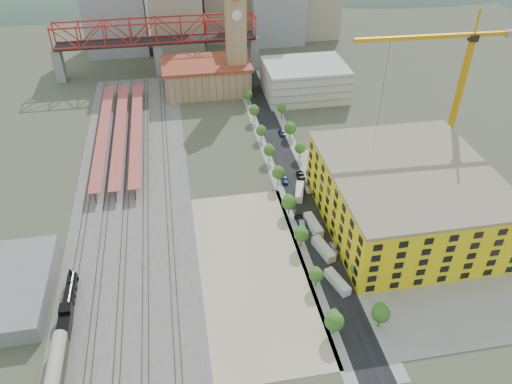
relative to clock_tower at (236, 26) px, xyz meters
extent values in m
plane|color=#474C38|center=(-8.00, -79.99, -28.70)|extent=(400.00, 400.00, 0.00)
cube|color=#605E59|center=(-44.00, -62.49, -28.67)|extent=(36.00, 165.00, 0.06)
cube|color=tan|center=(-12.00, -111.49, -28.67)|extent=(28.00, 67.00, 0.06)
cube|color=black|center=(8.00, -64.99, -28.67)|extent=(12.00, 170.00, 0.06)
cube|color=gray|center=(2.50, -64.99, -28.68)|extent=(3.00, 170.00, 0.04)
cube|color=gray|center=(13.50, -64.99, -28.68)|extent=(3.00, 170.00, 0.04)
cube|color=gray|center=(37.00, -99.99, -28.67)|extent=(50.00, 90.00, 0.06)
cube|color=#382B23|center=(-58.72, -62.49, -28.55)|extent=(0.12, 160.00, 0.18)
cube|color=#382B23|center=(-57.28, -62.49, -28.55)|extent=(0.12, 160.00, 0.18)
cube|color=#382B23|center=(-52.72, -62.49, -28.55)|extent=(0.12, 160.00, 0.18)
cube|color=#382B23|center=(-51.28, -62.49, -28.55)|extent=(0.12, 160.00, 0.18)
cube|color=#382B23|center=(-46.72, -62.49, -28.55)|extent=(0.12, 160.00, 0.18)
cube|color=#382B23|center=(-45.28, -62.49, -28.55)|extent=(0.12, 160.00, 0.18)
cube|color=#382B23|center=(-40.72, -62.49, -28.55)|extent=(0.12, 160.00, 0.18)
cube|color=#382B23|center=(-39.28, -62.49, -28.55)|extent=(0.12, 160.00, 0.18)
cube|color=#382B23|center=(-33.72, -62.49, -28.55)|extent=(0.12, 160.00, 0.18)
cube|color=#382B23|center=(-32.28, -62.49, -28.55)|extent=(0.12, 160.00, 0.18)
cube|color=#BD4849|center=(-55.00, -34.99, -24.70)|extent=(4.00, 80.00, 0.25)
cylinder|color=black|center=(-55.00, -34.99, -26.70)|extent=(0.24, 0.24, 4.00)
cube|color=#BD4849|center=(-49.00, -34.99, -24.70)|extent=(4.00, 80.00, 0.25)
cylinder|color=black|center=(-49.00, -34.99, -26.70)|extent=(0.24, 0.24, 4.00)
cube|color=#BD4849|center=(-43.00, -34.99, -24.70)|extent=(4.00, 80.00, 0.25)
cylinder|color=black|center=(-43.00, -34.99, -26.70)|extent=(0.24, 0.24, 4.00)
cube|color=tan|center=(-13.00, 2.01, -22.70)|extent=(36.00, 22.00, 12.00)
cube|color=maroon|center=(-13.00, 2.01, -16.20)|extent=(38.00, 24.00, 1.20)
cube|color=tan|center=(0.00, 0.01, -8.70)|extent=(8.00, 8.00, 40.00)
cylinder|color=white|center=(0.00, -4.09, 5.30)|extent=(4.00, 0.30, 4.00)
cube|color=silver|center=(28.00, -9.99, -21.70)|extent=(34.00, 26.00, 14.00)
cube|color=gray|center=(-78.00, 25.01, -21.20)|extent=(4.00, 6.00, 15.00)
cube|color=gray|center=(12.00, 25.01, -21.20)|extent=(4.00, 6.00, 15.00)
cube|color=gray|center=(-33.00, 25.01, -21.20)|extent=(4.00, 6.00, 15.00)
cube|color=black|center=(-33.00, 25.01, -13.20)|extent=(90.00, 9.00, 1.00)
cube|color=yellow|center=(34.00, -99.99, -19.70)|extent=(44.00, 50.00, 18.00)
cube|color=gray|center=(34.00, -99.99, -10.30)|extent=(44.60, 50.60, 0.80)
cube|color=gray|center=(-74.00, -109.99, -26.20)|extent=(22.00, 32.00, 5.00)
cube|color=#9EA0A3|center=(-53.00, 60.01, -9.70)|extent=(30.00, 25.00, 38.00)
cube|color=gray|center=(4.00, 70.01, -13.70)|extent=(24.00, 24.00, 30.00)
cube|color=brown|center=(-10.00, 80.01, -15.70)|extent=(20.00, 20.00, 26.00)
ellipsoid|color=#4C6B59|center=(-88.00, 180.01, -96.70)|extent=(396.00, 216.00, 180.00)
ellipsoid|color=#4C6B59|center=(32.00, 180.01, -120.70)|extent=(484.00, 264.00, 220.00)
ellipsoid|color=#4C6B59|center=(152.00, 180.01, -98.70)|extent=(418.00, 228.00, 190.00)
cylinder|color=black|center=(-58.00, -113.55, -26.33)|extent=(2.47, 11.85, 2.47)
cube|color=black|center=(-58.00, -119.96, -26.13)|extent=(2.76, 2.96, 3.16)
cylinder|color=black|center=(-58.00, -108.61, -24.55)|extent=(0.69, 0.69, 1.58)
sphere|color=black|center=(-58.00, -111.57, -25.04)|extent=(0.99, 0.99, 0.99)
cone|color=black|center=(-58.00, -106.83, -27.81)|extent=(2.57, 1.58, 2.57)
cube|color=black|center=(-58.00, -124.41, -26.72)|extent=(2.76, 5.92, 2.76)
cube|color=#2F3C21|center=(-58.00, -136.55, -26.33)|extent=(2.86, 17.77, 3.16)
cylinder|color=#ADA899|center=(-58.00, -136.55, -24.65)|extent=(3.06, 17.77, 3.06)
cube|color=orange|center=(60.95, -72.16, -7.09)|extent=(1.54, 1.54, 43.22)
cube|color=black|center=(60.95, -72.16, 15.48)|extent=(2.40, 2.40, 1.92)
cube|color=orange|center=(42.71, -71.55, 16.44)|extent=(36.51, 2.37, 1.15)
cube|color=orange|center=(66.71, -72.35, 16.44)|extent=(11.56, 1.53, 1.15)
cube|color=gray|center=(72.47, -72.54, 16.25)|extent=(2.96, 2.50, 1.92)
cube|color=orange|center=(60.95, -72.16, 20.28)|extent=(0.48, 0.48, 7.68)
cube|color=silver|center=(8.00, -120.76, -27.50)|extent=(4.81, 9.05, 2.40)
cube|color=silver|center=(8.00, -108.42, -27.43)|extent=(4.61, 9.54, 2.53)
cube|color=silver|center=(8.00, -97.96, -27.41)|extent=(3.73, 9.67, 2.58)
cube|color=silver|center=(8.00, -81.44, -27.46)|extent=(4.91, 9.33, 2.47)
imported|color=#BDBDBD|center=(5.00, -130.50, -28.01)|extent=(2.21, 4.20, 1.36)
imported|color=#A5A4AA|center=(5.00, -96.59, -27.95)|extent=(1.85, 4.62, 1.49)
imported|color=black|center=(5.00, -94.61, -28.02)|extent=(2.96, 5.18, 1.36)
imported|color=navy|center=(5.00, -73.10, -27.94)|extent=(2.60, 5.37, 1.51)
imported|color=silver|center=(11.00, -108.22, -27.89)|extent=(1.95, 4.74, 1.61)
imported|color=#9A999F|center=(11.00, -79.79, -28.01)|extent=(1.64, 4.25, 1.38)
imported|color=black|center=(11.00, -71.75, -28.00)|extent=(2.39, 5.04, 1.39)
imported|color=navy|center=(11.00, -42.55, -27.98)|extent=(2.04, 4.93, 1.42)
camera|label=1|loc=(-27.79, -204.44, 65.18)|focal=35.00mm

